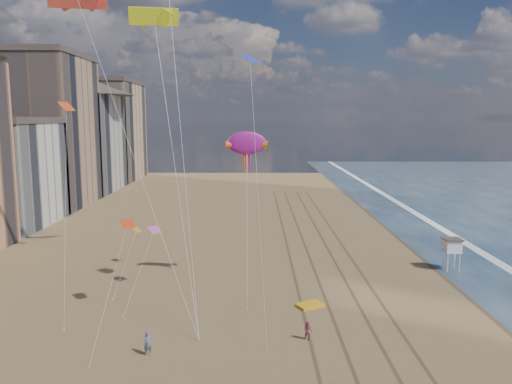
{
  "coord_description": "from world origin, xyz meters",
  "views": [
    {
      "loc": [
        -5.32,
        -23.42,
        16.86
      ],
      "look_at": [
        -5.33,
        26.0,
        9.5
      ],
      "focal_mm": 35.0,
      "sensor_mm": 36.0,
      "label": 1
    }
  ],
  "objects_px": {
    "lifeguard_stand": "(452,246)",
    "show_kite": "(247,144)",
    "grounded_kite": "(310,305)",
    "kite_flyer_a": "(148,343)",
    "kite_flyer_b": "(308,331)"
  },
  "relations": [
    {
      "from": "kite_flyer_a",
      "to": "lifeguard_stand",
      "type": "bearing_deg",
      "value": 17.35
    },
    {
      "from": "lifeguard_stand",
      "to": "grounded_kite",
      "type": "xyz_separation_m",
      "value": [
        -16.96,
        -10.95,
        -2.64
      ]
    },
    {
      "from": "grounded_kite",
      "to": "kite_flyer_b",
      "type": "height_order",
      "value": "kite_flyer_b"
    },
    {
      "from": "lifeguard_stand",
      "to": "kite_flyer_b",
      "type": "height_order",
      "value": "lifeguard_stand"
    },
    {
      "from": "lifeguard_stand",
      "to": "kite_flyer_a",
      "type": "relative_size",
      "value": 2.02
    },
    {
      "from": "grounded_kite",
      "to": "kite_flyer_b",
      "type": "relative_size",
      "value": 1.58
    },
    {
      "from": "kite_flyer_a",
      "to": "kite_flyer_b",
      "type": "distance_m",
      "value": 11.93
    },
    {
      "from": "grounded_kite",
      "to": "kite_flyer_a",
      "type": "relative_size",
      "value": 1.32
    },
    {
      "from": "grounded_kite",
      "to": "kite_flyer_a",
      "type": "distance_m",
      "value": 15.68
    },
    {
      "from": "grounded_kite",
      "to": "show_kite",
      "type": "height_order",
      "value": "show_kite"
    },
    {
      "from": "lifeguard_stand",
      "to": "show_kite",
      "type": "xyz_separation_m",
      "value": [
        -22.71,
        -5.1,
        11.6
      ]
    },
    {
      "from": "lifeguard_stand",
      "to": "show_kite",
      "type": "relative_size",
      "value": 0.22
    },
    {
      "from": "show_kite",
      "to": "kite_flyer_b",
      "type": "distance_m",
      "value": 19.29
    },
    {
      "from": "lifeguard_stand",
      "to": "show_kite",
      "type": "height_order",
      "value": "show_kite"
    },
    {
      "from": "lifeguard_stand",
      "to": "grounded_kite",
      "type": "distance_m",
      "value": 20.36
    }
  ]
}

